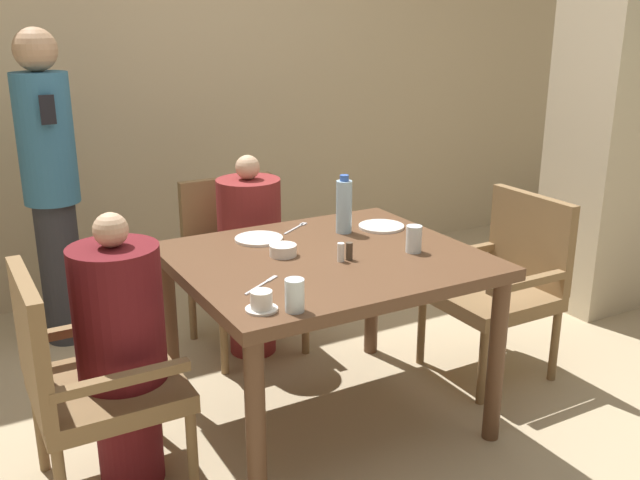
% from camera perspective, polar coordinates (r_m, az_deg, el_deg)
% --- Properties ---
extents(ground_plane, '(16.00, 16.00, 0.00)m').
position_cam_1_polar(ground_plane, '(3.24, 0.46, -14.13)').
color(ground_plane, tan).
extents(wall_back, '(8.00, 0.06, 2.80)m').
position_cam_1_polar(wall_back, '(4.57, -12.18, 13.48)').
color(wall_back, tan).
rests_on(wall_back, ground_plane).
extents(pillar_stone, '(0.47, 0.47, 2.70)m').
position_cam_1_polar(pillar_stone, '(4.42, 22.24, 11.79)').
color(pillar_stone, beige).
rests_on(pillar_stone, ground_plane).
extents(dining_table, '(1.19, 1.04, 0.76)m').
position_cam_1_polar(dining_table, '(2.94, 0.50, -2.97)').
color(dining_table, brown).
rests_on(dining_table, ground_plane).
extents(chair_left_side, '(0.52, 0.52, 0.88)m').
position_cam_1_polar(chair_left_side, '(2.71, -18.36, -10.26)').
color(chair_left_side, brown).
rests_on(chair_left_side, ground_plane).
extents(diner_in_left_chair, '(0.32, 0.32, 1.06)m').
position_cam_1_polar(diner_in_left_chair, '(2.70, -15.57, -8.49)').
color(diner_in_left_chair, '#5B1419').
rests_on(diner_in_left_chair, ground_plane).
extents(chair_far_side, '(0.52, 0.52, 0.88)m').
position_cam_1_polar(chair_far_side, '(3.78, -6.43, -1.39)').
color(chair_far_side, brown).
rests_on(chair_far_side, ground_plane).
extents(diner_in_far_chair, '(0.32, 0.32, 1.05)m').
position_cam_1_polar(diner_in_far_chair, '(3.64, -5.60, -1.13)').
color(diner_in_far_chair, maroon).
rests_on(diner_in_far_chair, ground_plane).
extents(chair_right_side, '(0.52, 0.52, 0.88)m').
position_cam_1_polar(chair_right_side, '(3.57, 14.45, -3.00)').
color(chair_right_side, brown).
rests_on(chair_right_side, ground_plane).
extents(standing_host, '(0.28, 0.32, 1.65)m').
position_cam_1_polar(standing_host, '(3.91, -20.75, 4.43)').
color(standing_host, '#2D2D33').
rests_on(standing_host, ground_plane).
extents(plate_main_left, '(0.21, 0.21, 0.01)m').
position_cam_1_polar(plate_main_left, '(3.29, 4.93, 1.09)').
color(plate_main_left, white).
rests_on(plate_main_left, dining_table).
extents(plate_main_right, '(0.21, 0.21, 0.01)m').
position_cam_1_polar(plate_main_right, '(3.11, -4.92, 0.10)').
color(plate_main_right, white).
rests_on(plate_main_right, dining_table).
extents(teacup_with_saucer, '(0.11, 0.11, 0.07)m').
position_cam_1_polar(teacup_with_saucer, '(2.37, -4.71, -4.95)').
color(teacup_with_saucer, white).
rests_on(teacup_with_saucer, dining_table).
extents(bowl_small, '(0.11, 0.11, 0.05)m').
position_cam_1_polar(bowl_small, '(2.90, -2.97, -0.82)').
color(bowl_small, white).
rests_on(bowl_small, dining_table).
extents(water_bottle, '(0.07, 0.07, 0.26)m').
position_cam_1_polar(water_bottle, '(3.18, 1.93, 2.74)').
color(water_bottle, '#A3C6DB').
rests_on(water_bottle, dining_table).
extents(glass_tall_near, '(0.07, 0.07, 0.11)m').
position_cam_1_polar(glass_tall_near, '(2.35, -2.04, -4.44)').
color(glass_tall_near, silver).
rests_on(glass_tall_near, dining_table).
extents(glass_tall_mid, '(0.07, 0.07, 0.11)m').
position_cam_1_polar(glass_tall_mid, '(2.95, 7.52, 0.08)').
color(glass_tall_mid, silver).
rests_on(glass_tall_mid, dining_table).
extents(salt_shaker, '(0.03, 0.03, 0.08)m').
position_cam_1_polar(salt_shaker, '(2.82, 1.68, -0.99)').
color(salt_shaker, white).
rests_on(salt_shaker, dining_table).
extents(pepper_shaker, '(0.03, 0.03, 0.07)m').
position_cam_1_polar(pepper_shaker, '(2.84, 2.35, -0.90)').
color(pepper_shaker, '#4C3D2D').
rests_on(pepper_shaker, dining_table).
extents(fork_beside_plate, '(0.17, 0.12, 0.00)m').
position_cam_1_polar(fork_beside_plate, '(3.28, -1.83, 1.03)').
color(fork_beside_plate, silver).
rests_on(fork_beside_plate, dining_table).
extents(knife_beside_plate, '(0.18, 0.12, 0.00)m').
position_cam_1_polar(knife_beside_plate, '(2.60, -4.59, -3.52)').
color(knife_beside_plate, silver).
rests_on(knife_beside_plate, dining_table).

